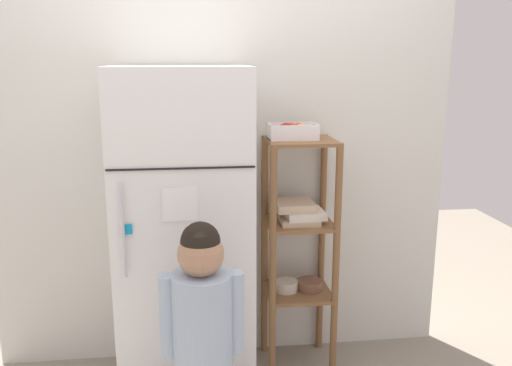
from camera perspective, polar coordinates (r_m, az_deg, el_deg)
kitchen_wall_back at (r=2.91m, az=-3.51°, el=1.29°), size 2.48×0.03×2.12m
refrigerator at (r=2.65m, az=-7.56°, el=-5.59°), size 0.63×0.64×1.62m
child_standing at (r=2.23m, az=-5.71°, el=-14.32°), size 0.34×0.25×1.04m
pantry_shelf_unit at (r=2.85m, az=4.57°, el=-5.84°), size 0.36×0.34×1.26m
fruit_bin at (r=2.73m, az=3.96°, el=5.48°), size 0.25×0.14×0.09m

